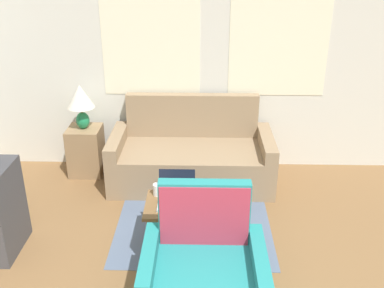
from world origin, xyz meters
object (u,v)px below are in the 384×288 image
(cup_navy, at_px, (220,200))
(couch, at_px, (192,158))
(cup_yellow, at_px, (158,190))
(coffee_table, at_px, (193,210))
(snack_bowl, at_px, (224,193))
(armchair, at_px, (204,278))
(laptop, at_px, (176,196))
(table_lamp, at_px, (81,100))

(cup_navy, bearing_deg, couch, 102.15)
(cup_navy, distance_m, cup_yellow, 0.57)
(coffee_table, bearing_deg, snack_bowl, 23.88)
(couch, relative_size, armchair, 1.91)
(armchair, xyz_separation_m, coffee_table, (-0.10, 0.74, 0.11))
(snack_bowl, bearing_deg, coffee_table, -156.12)
(coffee_table, bearing_deg, armchair, -82.51)
(laptop, relative_size, cup_navy, 2.97)
(table_lamp, distance_m, snack_bowl, 2.08)
(table_lamp, bearing_deg, armchair, -57.40)
(armchair, distance_m, cup_yellow, 1.01)
(laptop, relative_size, snack_bowl, 2.17)
(couch, distance_m, cup_navy, 1.34)
(table_lamp, bearing_deg, coffee_table, -47.84)
(couch, xyz_separation_m, cup_yellow, (-0.27, -1.13, 0.23))
(laptop, xyz_separation_m, snack_bowl, (0.42, 0.09, -0.02))
(cup_yellow, bearing_deg, table_lamp, 127.40)
(table_lamp, bearing_deg, snack_bowl, -39.71)
(armchair, bearing_deg, coffee_table, 97.49)
(table_lamp, xyz_separation_m, coffee_table, (1.29, -1.42, -0.52))
(armchair, distance_m, table_lamp, 2.65)
(couch, relative_size, coffee_table, 2.19)
(cup_navy, relative_size, snack_bowl, 0.73)
(snack_bowl, bearing_deg, laptop, -168.33)
(couch, height_order, snack_bowl, couch)
(coffee_table, distance_m, cup_yellow, 0.37)
(armchair, height_order, coffee_table, armchair)
(armchair, height_order, cup_yellow, armchair)
(armchair, bearing_deg, table_lamp, 122.60)
(couch, relative_size, laptop, 5.68)
(armchair, height_order, cup_navy, armchair)
(couch, xyz_separation_m, coffee_table, (0.04, -1.28, 0.11))
(table_lamp, xyz_separation_m, snack_bowl, (1.57, -1.30, -0.42))
(couch, height_order, armchair, armchair)
(armchair, height_order, laptop, armchair)
(coffee_table, xyz_separation_m, cup_yellow, (-0.31, 0.15, 0.12))
(table_lamp, relative_size, cup_navy, 4.81)
(laptop, bearing_deg, cup_yellow, 146.85)
(couch, relative_size, snack_bowl, 12.36)
(coffee_table, bearing_deg, cup_navy, -2.93)
(snack_bowl, bearing_deg, cup_yellow, 177.45)
(couch, relative_size, cup_yellow, 17.12)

